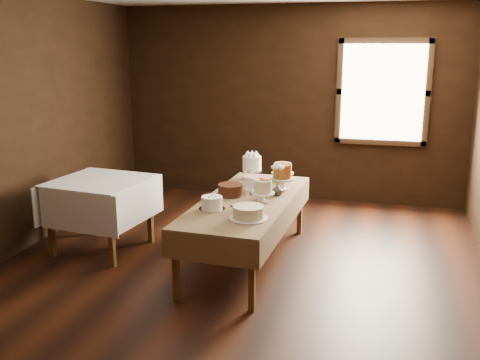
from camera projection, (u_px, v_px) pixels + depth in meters
name	position (u px, v px, depth m)	size (l,w,h in m)	color
floor	(235.00, 278.00, 5.31)	(5.00, 6.00, 0.01)	black
wall_back	(289.00, 104.00, 7.78)	(5.00, 0.02, 2.80)	black
wall_front	(37.00, 260.00, 2.15)	(5.00, 0.02, 2.80)	black
wall_left	(3.00, 128.00, 5.58)	(0.02, 6.00, 2.80)	black
window	(383.00, 93.00, 7.35)	(1.10, 0.05, 1.30)	#FFEABF
display_table	(247.00, 204.00, 5.55)	(0.98, 2.27, 0.69)	#503115
side_table	(100.00, 188.00, 5.88)	(1.05, 1.05, 0.81)	#503115
cake_meringue	(252.00, 168.00, 6.37)	(0.29, 0.29, 0.28)	silver
cake_speckled	(283.00, 173.00, 6.24)	(0.27, 0.27, 0.23)	white
cake_lattice	(255.00, 183.00, 5.97)	(0.32, 0.32, 0.12)	white
cake_caramel	(282.00, 179.00, 5.86)	(0.26, 0.26, 0.30)	white
cake_chocolate	(231.00, 190.00, 5.64)	(0.38, 0.38, 0.13)	silver
cake_flowers	(263.00, 192.00, 5.41)	(0.24, 0.24, 0.24)	white
cake_swirl	(212.00, 203.00, 5.17)	(0.28, 0.28, 0.13)	silver
cake_cream	(248.00, 213.00, 4.90)	(0.36, 0.36, 0.12)	white
cake_server_a	(246.00, 208.00, 5.23)	(0.24, 0.03, 0.01)	silver
cake_server_b	(262.00, 210.00, 5.17)	(0.24, 0.03, 0.01)	silver
cake_server_c	(250.00, 191.00, 5.84)	(0.24, 0.03, 0.01)	silver
cake_server_d	(275.00, 193.00, 5.75)	(0.24, 0.03, 0.01)	silver
flower_vase	(277.00, 190.00, 5.67)	(0.12, 0.12, 0.12)	#2D2823
flower_bouquet	(278.00, 173.00, 5.62)	(0.14, 0.14, 0.20)	white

